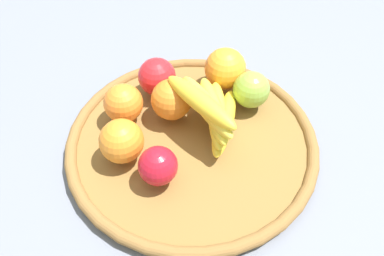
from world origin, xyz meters
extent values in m
plane|color=slate|center=(0.00, 0.00, 0.00)|extent=(2.40, 2.40, 0.00)
cylinder|color=olive|center=(0.00, 0.00, 0.01)|extent=(0.45, 0.45, 0.02)
torus|color=olive|center=(0.00, 0.00, 0.02)|extent=(0.46, 0.46, 0.02)
sphere|color=red|center=(0.01, -0.14, 0.07)|extent=(0.10, 0.10, 0.07)
ellipsoid|color=yellow|center=(-0.06, 0.01, 0.05)|extent=(0.13, 0.15, 0.03)
ellipsoid|color=yellow|center=(-0.05, 0.00, 0.06)|extent=(0.11, 0.16, 0.03)
ellipsoid|color=yellow|center=(-0.04, 0.00, 0.08)|extent=(0.08, 0.17, 0.03)
ellipsoid|color=yellow|center=(-0.03, 0.00, 0.09)|extent=(0.04, 0.17, 0.03)
ellipsoid|color=yellow|center=(-0.02, 0.00, 0.11)|extent=(0.07, 0.17, 0.03)
sphere|color=#87AD3F|center=(-0.14, -0.02, 0.06)|extent=(0.08, 0.08, 0.07)
sphere|color=red|center=(0.09, 0.06, 0.06)|extent=(0.08, 0.08, 0.06)
sphere|color=orange|center=(0.09, -0.10, 0.07)|extent=(0.10, 0.10, 0.07)
sphere|color=orange|center=(-0.12, -0.09, 0.07)|extent=(0.11, 0.11, 0.08)
sphere|color=orange|center=(0.12, -0.01, 0.07)|extent=(0.10, 0.10, 0.08)
sphere|color=orange|center=(0.01, -0.06, 0.07)|extent=(0.08, 0.08, 0.08)
camera|label=1|loc=(0.21, 0.40, 0.55)|focal=35.70mm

